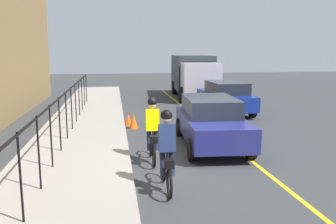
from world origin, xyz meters
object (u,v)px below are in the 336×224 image
at_px(parked_sedan_rear, 211,121).
at_px(traffic_cone_near, 134,121).
at_px(cyclist_lead, 152,130).
at_px(box_truck_background, 194,74).
at_px(cyclist_follow, 167,151).
at_px(traffic_cone_far, 128,119).
at_px(patrol_sedan, 225,97).

bearing_deg(parked_sedan_rear, traffic_cone_near, -137.39).
bearing_deg(cyclist_lead, traffic_cone_near, 5.26).
bearing_deg(traffic_cone_near, box_truck_background, -26.52).
distance_m(cyclist_lead, cyclist_follow, 2.06).
height_order(parked_sedan_rear, traffic_cone_far, parked_sedan_rear).
distance_m(patrol_sedan, box_truck_background, 6.28).
xyz_separation_m(patrol_sedan, box_truck_background, (6.23, 0.20, 0.73)).
bearing_deg(parked_sedan_rear, cyclist_follow, -25.66).
height_order(traffic_cone_near, traffic_cone_far, traffic_cone_near).
bearing_deg(traffic_cone_far, traffic_cone_near, -165.44).
xyz_separation_m(cyclist_follow, traffic_cone_near, (6.44, 0.37, -0.59)).
height_order(cyclist_follow, patrol_sedan, cyclist_follow).
xyz_separation_m(parked_sedan_rear, box_truck_background, (12.12, -2.22, 0.73)).
distance_m(patrol_sedan, traffic_cone_near, 5.63).
bearing_deg(box_truck_background, parked_sedan_rear, -6.50).
bearing_deg(cyclist_follow, patrol_sedan, -23.57).
bearing_deg(box_truck_background, cyclist_lead, -13.70).
bearing_deg(traffic_cone_far, parked_sedan_rear, -145.24).
height_order(parked_sedan_rear, traffic_cone_near, parked_sedan_rear).
xyz_separation_m(cyclist_lead, traffic_cone_near, (4.39, 0.28, -0.59)).
bearing_deg(parked_sedan_rear, traffic_cone_far, -141.26).
relative_size(cyclist_lead, cyclist_follow, 1.00).
bearing_deg(patrol_sedan, box_truck_background, 0.99).
distance_m(cyclist_lead, traffic_cone_far, 5.16).
xyz_separation_m(cyclist_follow, parked_sedan_rear, (3.49, -1.99, -0.09)).
bearing_deg(traffic_cone_near, traffic_cone_far, 14.56).
bearing_deg(box_truck_background, traffic_cone_near, -22.64).
xyz_separation_m(cyclist_follow, traffic_cone_far, (7.15, 0.55, -0.67)).
relative_size(patrol_sedan, box_truck_background, 0.65).
bearing_deg(cyclist_lead, traffic_cone_far, 6.81).
relative_size(cyclist_follow, box_truck_background, 0.27).
bearing_deg(traffic_cone_far, cyclist_lead, -174.78).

